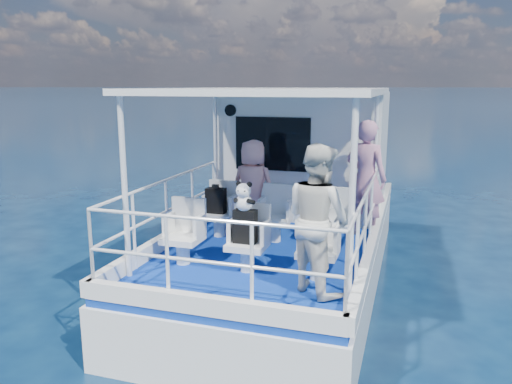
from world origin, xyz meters
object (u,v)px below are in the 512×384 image
at_px(passenger_port_fwd, 253,187).
at_px(panda, 244,196).
at_px(passenger_stbd_aft, 318,219).
at_px(backpack_center, 245,226).

height_order(passenger_port_fwd, panda, passenger_port_fwd).
relative_size(passenger_port_fwd, passenger_stbd_aft, 0.88).
relative_size(passenger_port_fwd, panda, 4.14).
xyz_separation_m(backpack_center, panda, (-0.00, -0.03, 0.39)).
bearing_deg(backpack_center, passenger_port_fwd, 104.65).
distance_m(passenger_port_fwd, passenger_stbd_aft, 2.41).
relative_size(passenger_port_fwd, backpack_center, 3.54).
height_order(passenger_port_fwd, passenger_stbd_aft, passenger_stbd_aft).
distance_m(backpack_center, panda, 0.39).
bearing_deg(panda, passenger_port_fwd, 104.32).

